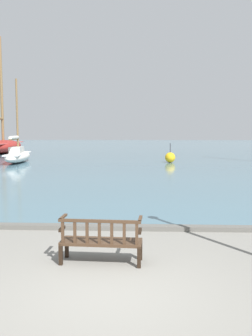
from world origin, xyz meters
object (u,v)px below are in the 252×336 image
Objects in this scene: park_bench at (101,240)px; channel_buoy at (170,157)px; sailboat_mid_starboard at (18,155)px; sailboat_distant_harbor at (3,145)px.

channel_buoy is at bearing 82.16° from park_bench.
park_bench is 1.10× the size of channel_buoy.
sailboat_mid_starboard is 11.85m from channel_buoy.
channel_buoy is at bearing -32.20° from sailboat_distant_harbor.
sailboat_distant_harbor is 8.28× the size of channel_buoy.
park_bench is 0.13× the size of sailboat_distant_harbor.
sailboat_mid_starboard is at bearing -64.19° from sailboat_distant_harbor.
channel_buoy is (17.19, -10.83, -0.46)m from sailboat_distant_harbor.
sailboat_mid_starboard reaches higher than channel_buoy.
sailboat_distant_harbor is 1.91× the size of sailboat_mid_starboard.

